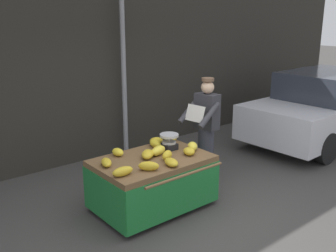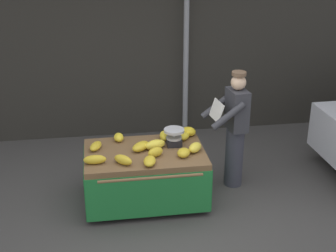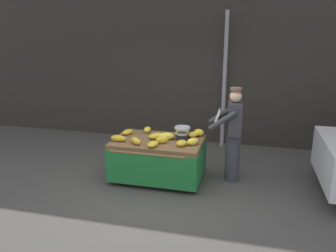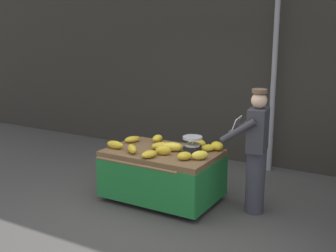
{
  "view_description": "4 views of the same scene",
  "coord_description": "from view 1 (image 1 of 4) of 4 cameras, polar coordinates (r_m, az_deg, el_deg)",
  "views": [
    {
      "loc": [
        -3.29,
        -3.39,
        2.68
      ],
      "look_at": [
        0.16,
        0.81,
        1.12
      ],
      "focal_mm": 41.74,
      "sensor_mm": 36.0,
      "label": 1
    },
    {
      "loc": [
        -0.79,
        -5.06,
        3.56
      ],
      "look_at": [
        0.1,
        0.73,
        1.08
      ],
      "focal_mm": 51.59,
      "sensor_mm": 36.0,
      "label": 2
    },
    {
      "loc": [
        1.44,
        -5.1,
        2.77
      ],
      "look_at": [
        -0.01,
        0.58,
        1.06
      ],
      "focal_mm": 37.7,
      "sensor_mm": 36.0,
      "label": 3
    },
    {
      "loc": [
        2.87,
        -4.46,
        2.51
      ],
      "look_at": [
        -0.13,
        0.68,
        1.13
      ],
      "focal_mm": 46.12,
      "sensor_mm": 36.0,
      "label": 4
    }
  ],
  "objects": [
    {
      "name": "banana_bunch_7",
      "position": [
        4.89,
        -6.64,
        -6.6
      ],
      "size": [
        0.29,
        0.13,
        0.12
      ],
      "primitive_type": "ellipsoid",
      "rotation": [
        0.0,
        0.0,
        1.54
      ],
      "color": "gold",
      "rests_on": "banana_cart"
    },
    {
      "name": "vendor_person",
      "position": [
        6.42,
        5.54,
        -0.43
      ],
      "size": [
        0.62,
        0.56,
        1.71
      ],
      "color": "#383842",
      "rests_on": "ground"
    },
    {
      "name": "banana_bunch_2",
      "position": [
        6.0,
        0.39,
        -2.23
      ],
      "size": [
        0.24,
        0.26,
        0.1
      ],
      "primitive_type": "ellipsoid",
      "rotation": [
        0.0,
        0.0,
        2.55
      ],
      "color": "yellow",
      "rests_on": "banana_cart"
    },
    {
      "name": "banana_bunch_4",
      "position": [
        5.44,
        -3.0,
        -4.14
      ],
      "size": [
        0.32,
        0.33,
        0.11
      ],
      "primitive_type": "ellipsoid",
      "rotation": [
        0.0,
        0.0,
        2.37
      ],
      "color": "gold",
      "rests_on": "banana_cart"
    },
    {
      "name": "banana_bunch_3",
      "position": [
        5.16,
        0.48,
        -5.32
      ],
      "size": [
        0.2,
        0.28,
        0.1
      ],
      "primitive_type": "ellipsoid",
      "rotation": [
        0.0,
        0.0,
        2.93
      ],
      "color": "gold",
      "rests_on": "banana_cart"
    },
    {
      "name": "parked_car",
      "position": [
        9.1,
        21.7,
        2.59
      ],
      "size": [
        3.94,
        1.82,
        1.51
      ],
      "color": "silver",
      "rests_on": "ground"
    },
    {
      "name": "banana_bunch_12",
      "position": [
        6.14,
        0.36,
        -1.68
      ],
      "size": [
        0.27,
        0.26,
        0.13
      ],
      "primitive_type": "ellipsoid",
      "rotation": [
        0.0,
        0.0,
        0.95
      ],
      "color": "gold",
      "rests_on": "banana_cart"
    },
    {
      "name": "banana_bunch_0",
      "position": [
        5.02,
        -2.84,
        -5.86
      ],
      "size": [
        0.27,
        0.27,
        0.12
      ],
      "primitive_type": "ellipsoid",
      "rotation": [
        0.0,
        0.0,
        0.82
      ],
      "color": "gold",
      "rests_on": "banana_cart"
    },
    {
      "name": "street_pole",
      "position": [
        7.48,
        -6.45,
        6.98
      ],
      "size": [
        0.09,
        0.09,
        3.05
      ],
      "primitive_type": "cylinder",
      "color": "gray",
      "rests_on": "ground"
    },
    {
      "name": "back_wall",
      "position": [
        7.34,
        -12.84,
        10.8
      ],
      "size": [
        16.0,
        0.24,
        4.14
      ],
      "primitive_type": "cube",
      "color": "#2D2B26",
      "rests_on": "ground"
    },
    {
      "name": "banana_bunch_9",
      "position": [
        5.86,
        -1.82,
        -2.61
      ],
      "size": [
        0.15,
        0.26,
        0.12
      ],
      "primitive_type": "ellipsoid",
      "rotation": [
        0.0,
        0.0,
        3.08
      ],
      "color": "yellow",
      "rests_on": "banana_cart"
    },
    {
      "name": "ground_plane",
      "position": [
        5.43,
        4.23,
        -13.64
      ],
      "size": [
        60.0,
        60.0,
        0.0
      ],
      "primitive_type": "plane",
      "color": "#423F3D"
    },
    {
      "name": "banana_bunch_8",
      "position": [
        5.56,
        -7.34,
        -3.81
      ],
      "size": [
        0.14,
        0.21,
        0.11
      ],
      "primitive_type": "ellipsoid",
      "rotation": [
        0.0,
        0.0,
        0.04
      ],
      "color": "yellow",
      "rests_on": "banana_cart"
    },
    {
      "name": "banana_bunch_5",
      "position": [
        5.55,
        -1.42,
        -3.6
      ],
      "size": [
        0.32,
        0.23,
        0.13
      ],
      "primitive_type": "ellipsoid",
      "rotation": [
        0.0,
        0.0,
        1.92
      ],
      "color": "yellow",
      "rests_on": "banana_cart"
    },
    {
      "name": "banana_bunch_11",
      "position": [
        5.37,
        -0.13,
        -4.29
      ],
      "size": [
        0.25,
        0.21,
        0.13
      ],
      "primitive_type": "ellipsoid",
      "rotation": [
        0.0,
        0.0,
        2.08
      ],
      "color": "gold",
      "rests_on": "banana_cart"
    },
    {
      "name": "banana_bunch_13",
      "position": [
        5.56,
        3.1,
        -3.71
      ],
      "size": [
        0.23,
        0.26,
        0.11
      ],
      "primitive_type": "ellipsoid",
      "rotation": [
        0.0,
        0.0,
        2.7
      ],
      "color": "gold",
      "rests_on": "banana_cart"
    },
    {
      "name": "banana_bunch_10",
      "position": [
        5.98,
        -1.71,
        -2.2
      ],
      "size": [
        0.25,
        0.24,
        0.12
      ],
      "primitive_type": "ellipsoid",
      "rotation": [
        0.0,
        0.0,
        0.94
      ],
      "color": "gold",
      "rests_on": "banana_cart"
    },
    {
      "name": "banana_bunch_6",
      "position": [
        5.23,
        -8.99,
        -5.27
      ],
      "size": [
        0.22,
        0.29,
        0.1
      ],
      "primitive_type": "ellipsoid",
      "rotation": [
        0.0,
        0.0,
        2.75
      ],
      "color": "gold",
      "rests_on": "banana_cart"
    },
    {
      "name": "weighing_scale",
      "position": [
        5.76,
        0.16,
        -2.31
      ],
      "size": [
        0.28,
        0.28,
        0.23
      ],
      "color": "black",
      "rests_on": "banana_cart"
    },
    {
      "name": "banana_bunch_1",
      "position": [
        5.75,
        3.6,
        -2.97
      ],
      "size": [
        0.26,
        0.27,
        0.12
      ],
      "primitive_type": "ellipsoid",
      "rotation": [
        0.0,
        0.0,
        2.47
      ],
      "color": "yellow",
      "rests_on": "banana_cart"
    },
    {
      "name": "banana_cart",
      "position": [
        5.53,
        -2.28,
        -6.75
      ],
      "size": [
        1.62,
        1.25,
        0.76
      ],
      "color": "brown",
      "rests_on": "ground"
    }
  ]
}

